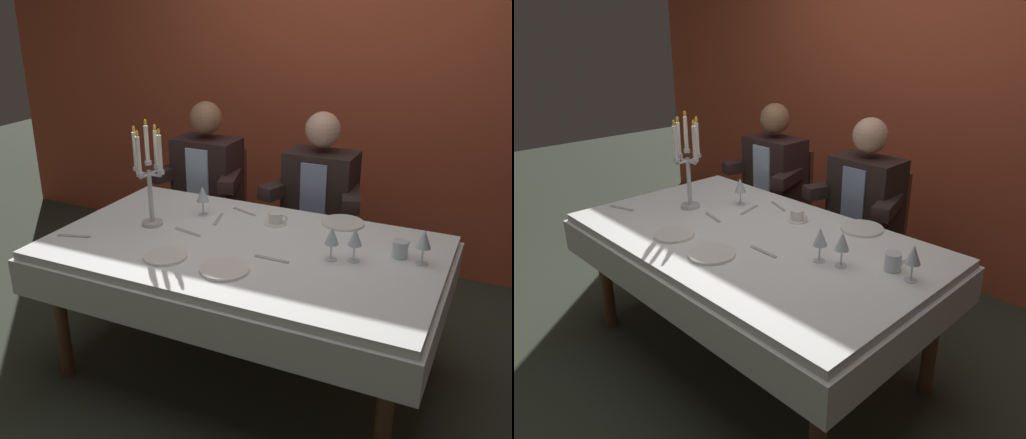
# 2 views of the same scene
# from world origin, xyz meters

# --- Properties ---
(ground_plane) EXTENTS (12.00, 12.00, 0.00)m
(ground_plane) POSITION_xyz_m (0.00, 0.00, 0.00)
(ground_plane) COLOR #313729
(back_wall) EXTENTS (6.00, 0.12, 2.70)m
(back_wall) POSITION_xyz_m (0.00, 1.66, 1.35)
(back_wall) COLOR #BA4A2E
(back_wall) RESTS_ON ground_plane
(dining_table) EXTENTS (1.94, 1.14, 0.74)m
(dining_table) POSITION_xyz_m (0.00, 0.00, 0.62)
(dining_table) COLOR white
(dining_table) RESTS_ON ground_plane
(candelabra) EXTENTS (0.19, 0.19, 0.56)m
(candelabra) POSITION_xyz_m (-0.55, 0.02, 1.01)
(candelabra) COLOR silver
(candelabra) RESTS_ON dining_table
(dinner_plate_0) EXTENTS (0.22, 0.22, 0.01)m
(dinner_plate_0) POSITION_xyz_m (0.36, 0.46, 0.75)
(dinner_plate_0) COLOR white
(dinner_plate_0) RESTS_ON dining_table
(dinner_plate_1) EXTENTS (0.22, 0.22, 0.01)m
(dinner_plate_1) POSITION_xyz_m (0.05, -0.29, 0.75)
(dinner_plate_1) COLOR white
(dinner_plate_1) RESTS_ON dining_table
(dinner_plate_2) EXTENTS (0.21, 0.21, 0.01)m
(dinner_plate_2) POSITION_xyz_m (-0.26, -0.29, 0.75)
(dinner_plate_2) COLOR white
(dinner_plate_2) RESTS_ON dining_table
(wine_glass_0) EXTENTS (0.07, 0.07, 0.16)m
(wine_glass_0) POSITION_xyz_m (0.83, 0.15, 0.86)
(wine_glass_0) COLOR silver
(wine_glass_0) RESTS_ON dining_table
(wine_glass_1) EXTENTS (0.07, 0.07, 0.16)m
(wine_glass_1) POSITION_xyz_m (0.54, 0.05, 0.85)
(wine_glass_1) COLOR silver
(wine_glass_1) RESTS_ON dining_table
(wine_glass_2) EXTENTS (0.07, 0.07, 0.16)m
(wine_glass_2) POSITION_xyz_m (0.44, 0.02, 0.86)
(wine_glass_2) COLOR silver
(wine_glass_2) RESTS_ON dining_table
(wine_glass_3) EXTENTS (0.07, 0.07, 0.16)m
(wine_glass_3) POSITION_xyz_m (-0.38, 0.26, 0.86)
(wine_glass_3) COLOR silver
(wine_glass_3) RESTS_ON dining_table
(water_tumbler_0) EXTENTS (0.07, 0.07, 0.08)m
(water_tumbler_0) POSITION_xyz_m (0.72, 0.18, 0.78)
(water_tumbler_0) COLOR silver
(water_tumbler_0) RESTS_ON dining_table
(coffee_cup_0) EXTENTS (0.13, 0.12, 0.06)m
(coffee_cup_0) POSITION_xyz_m (0.04, 0.31, 0.77)
(coffee_cup_0) COLOR white
(coffee_cup_0) RESTS_ON dining_table
(fork_0) EXTENTS (0.17, 0.02, 0.01)m
(fork_0) POSITION_xyz_m (0.19, -0.10, 0.74)
(fork_0) COLOR #B7B7BC
(fork_0) RESTS_ON dining_table
(fork_1) EXTENTS (0.06, 0.17, 0.01)m
(fork_1) POSITION_xyz_m (-0.27, 0.23, 0.74)
(fork_1) COLOR #B7B7BC
(fork_1) RESTS_ON dining_table
(fork_2) EXTENTS (0.17, 0.06, 0.01)m
(fork_2) POSITION_xyz_m (-0.32, 0.01, 0.74)
(fork_2) COLOR #B7B7BC
(fork_2) RESTS_ON dining_table
(knife_3) EXTENTS (0.04, 0.19, 0.01)m
(knife_3) POSITION_xyz_m (0.72, 0.27, 0.74)
(knife_3) COLOR #B7B7BC
(knife_3) RESTS_ON dining_table
(fork_4) EXTENTS (0.17, 0.07, 0.01)m
(fork_4) POSITION_xyz_m (-0.19, 0.39, 0.74)
(fork_4) COLOR #B7B7BC
(fork_4) RESTS_ON dining_table
(fork_5) EXTENTS (0.17, 0.07, 0.01)m
(fork_5) POSITION_xyz_m (-0.81, -0.28, 0.74)
(fork_5) COLOR #B7B7BC
(fork_5) RESTS_ON dining_table
(seated_diner_0) EXTENTS (0.63, 0.48, 1.24)m
(seated_diner_0) POSITION_xyz_m (-0.70, 0.89, 0.74)
(seated_diner_0) COLOR brown
(seated_diner_0) RESTS_ON ground_plane
(seated_diner_1) EXTENTS (0.63, 0.48, 1.24)m
(seated_diner_1) POSITION_xyz_m (0.09, 0.89, 0.74)
(seated_diner_1) COLOR brown
(seated_diner_1) RESTS_ON ground_plane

